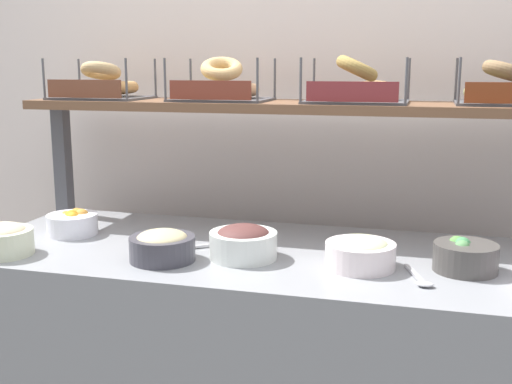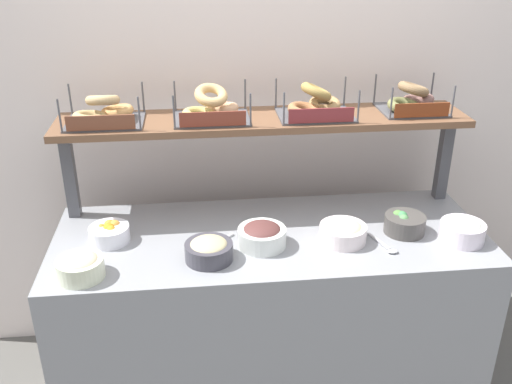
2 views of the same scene
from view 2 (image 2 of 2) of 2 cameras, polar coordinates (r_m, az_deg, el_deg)
back_wall at (r=2.77m, az=0.01°, el=7.71°), size 3.01×0.06×2.40m
deli_counter at (r=2.64m, az=1.36°, el=-12.31°), size 1.81×0.70×0.85m
shelf_riser_left at (r=2.60m, az=-18.14°, el=1.70°), size 0.05×0.05×0.40m
shelf_riser_right at (r=2.78m, az=18.29°, el=3.23°), size 0.05×0.05×0.40m
upper_shelf at (r=2.48m, az=0.73°, el=7.20°), size 1.77×0.32×0.03m
bowl_fruit_salad at (r=2.41m, az=-14.43°, el=-3.96°), size 0.16×0.16×0.08m
bowl_cream_cheese at (r=2.48m, az=19.95°, el=-3.58°), size 0.18×0.18×0.10m
bowl_scallion_spread at (r=2.36m, az=8.69°, el=-3.93°), size 0.19×0.19×0.09m
bowl_chocolate_spread at (r=2.30m, az=0.59°, el=-4.33°), size 0.20×0.20×0.10m
bowl_hummus at (r=2.22m, az=-4.74°, el=-5.76°), size 0.19×0.19×0.09m
bowl_veggie_mix at (r=2.48m, az=14.60°, el=-3.03°), size 0.17×0.17×0.09m
bowl_potato_salad at (r=2.20m, az=-17.18°, el=-7.09°), size 0.17×0.17×0.10m
serving_spoon_near_plate at (r=2.33m, az=-4.52°, el=-5.21°), size 0.15×0.12×0.01m
serving_spoon_by_edge at (r=2.36m, az=12.92°, el=-5.36°), size 0.08×0.17×0.01m
bagel_basket_sesame at (r=2.46m, az=-15.00°, el=7.69°), size 0.32×0.26×0.14m
bagel_basket_plain at (r=2.43m, az=-4.51°, el=8.29°), size 0.32×0.24×0.15m
bagel_basket_everything at (r=2.48m, az=5.95°, el=8.64°), size 0.32×0.24×0.16m
bagel_basket_poppy at (r=2.64m, az=15.33°, el=8.81°), size 0.29×0.26×0.14m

